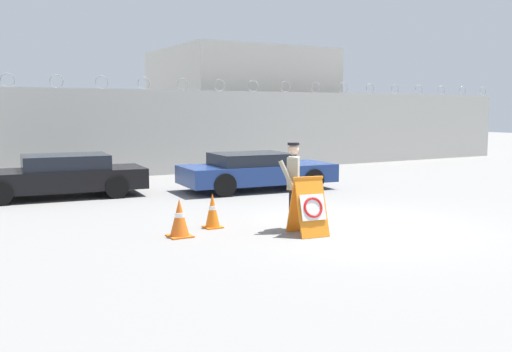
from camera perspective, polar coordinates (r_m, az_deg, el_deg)
ground_plane at (r=12.15m, az=9.86°, el=-5.06°), size 90.00×90.00×0.00m
perimeter_wall at (r=21.70m, az=-9.13°, el=4.34°), size 36.00×0.30×3.63m
building_block at (r=29.29m, az=-1.61°, el=7.16°), size 7.55×7.16×5.39m
barricade_sign at (r=11.21m, az=5.31°, el=-3.00°), size 0.69×0.82×1.15m
security_guard at (r=11.60m, az=3.72°, el=-0.52°), size 0.63×0.54×1.79m
traffic_cone_near at (r=11.88m, az=-4.37°, el=-3.47°), size 0.36×0.36×0.73m
traffic_cone_far at (r=11.11m, az=-7.66°, el=-4.19°), size 0.44×0.44×0.75m
parked_car_front_coupe at (r=16.83m, az=-19.09°, el=0.02°), size 4.90×2.25×1.19m
parked_car_rear_sedan at (r=17.36m, az=-0.01°, el=0.53°), size 4.79×2.30×1.14m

